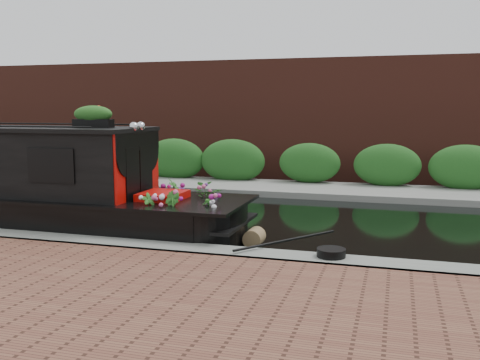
# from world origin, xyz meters

# --- Properties ---
(ground) EXTENTS (80.00, 80.00, 0.00)m
(ground) POSITION_xyz_m (0.00, 0.00, 0.00)
(ground) COLOR black
(ground) RESTS_ON ground
(near_bank_coping) EXTENTS (40.00, 0.60, 0.50)m
(near_bank_coping) POSITION_xyz_m (0.00, -3.30, 0.00)
(near_bank_coping) COLOR slate
(near_bank_coping) RESTS_ON ground
(far_bank_path) EXTENTS (40.00, 2.40, 0.34)m
(far_bank_path) POSITION_xyz_m (0.00, 4.20, 0.00)
(far_bank_path) COLOR gray
(far_bank_path) RESTS_ON ground
(far_hedge) EXTENTS (40.00, 1.10, 2.80)m
(far_hedge) POSITION_xyz_m (0.00, 5.10, 0.00)
(far_hedge) COLOR #21561D
(far_hedge) RESTS_ON ground
(far_brick_wall) EXTENTS (40.00, 1.00, 8.00)m
(far_brick_wall) POSITION_xyz_m (0.00, 7.20, 0.00)
(far_brick_wall) COLOR #57271D
(far_brick_wall) RESTS_ON ground
(rope_fender) EXTENTS (0.32, 0.39, 0.32)m
(rope_fender) POSITION_xyz_m (2.45, -2.05, 0.16)
(rope_fender) COLOR olive
(rope_fender) RESTS_ON ground
(coiled_mooring_rope) EXTENTS (0.42, 0.42, 0.12)m
(coiled_mooring_rope) POSITION_xyz_m (3.91, -3.19, 0.31)
(coiled_mooring_rope) COLOR black
(coiled_mooring_rope) RESTS_ON near_bank_coping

